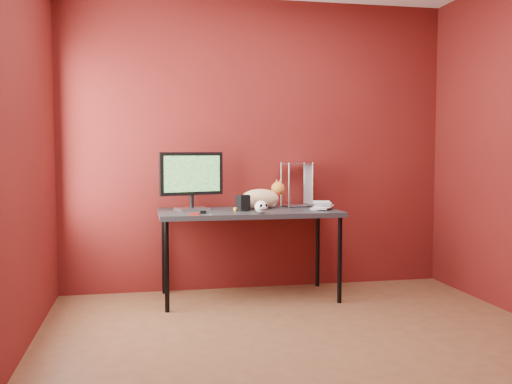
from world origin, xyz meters
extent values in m
cube|color=brown|center=(0.00, 0.00, 0.00)|extent=(3.50, 3.50, 0.01)
cube|color=#52100F|center=(0.00, 1.75, 1.30)|extent=(3.50, 0.02, 2.60)
cube|color=#52100F|center=(0.00, -1.75, 1.30)|extent=(3.50, 0.02, 2.60)
cube|color=#52100F|center=(-1.75, 0.00, 1.30)|extent=(0.02, 3.50, 2.60)
cube|color=black|center=(-0.15, 1.37, 0.73)|extent=(1.50, 0.70, 0.04)
cylinder|color=black|center=(-0.85, 1.07, 0.35)|extent=(0.04, 0.04, 0.71)
cylinder|color=black|center=(0.55, 1.07, 0.35)|extent=(0.04, 0.04, 0.71)
cylinder|color=black|center=(-0.85, 1.67, 0.35)|extent=(0.04, 0.04, 0.71)
cylinder|color=black|center=(0.55, 1.67, 0.35)|extent=(0.04, 0.04, 0.71)
cube|color=#A7A7AB|center=(-0.62, 1.48, 0.76)|extent=(0.30, 0.25, 0.02)
cylinder|color=black|center=(-0.62, 1.48, 0.83)|extent=(0.04, 0.04, 0.11)
cube|color=black|center=(-0.62, 1.48, 1.06)|extent=(0.55, 0.20, 0.36)
cube|color=#144D16|center=(-0.62, 1.48, 1.06)|extent=(0.48, 0.16, 0.30)
ellipsoid|color=orange|center=(-0.03, 1.48, 0.83)|extent=(0.40, 0.29, 0.17)
ellipsoid|color=orange|center=(-0.13, 1.45, 0.82)|extent=(0.21, 0.20, 0.14)
sphere|color=white|center=(0.07, 1.52, 0.81)|extent=(0.12, 0.12, 0.12)
sphere|color=orange|center=(0.14, 1.54, 0.92)|extent=(0.12, 0.12, 0.12)
cone|color=orange|center=(0.15, 1.51, 0.98)|extent=(0.04, 0.04, 0.05)
cone|color=orange|center=(0.14, 1.57, 0.98)|extent=(0.04, 0.04, 0.05)
cylinder|color=red|center=(0.12, 1.53, 0.87)|extent=(0.08, 0.08, 0.01)
cylinder|color=orange|center=(-0.21, 1.38, 0.77)|extent=(0.16, 0.15, 0.03)
ellipsoid|color=white|center=(-0.10, 1.09, 0.80)|extent=(0.10, 0.10, 0.10)
ellipsoid|color=black|center=(-0.12, 1.05, 0.81)|extent=(0.03, 0.01, 0.03)
ellipsoid|color=black|center=(-0.08, 1.05, 0.81)|extent=(0.03, 0.01, 0.03)
cube|color=black|center=(-0.10, 1.05, 0.79)|extent=(0.06, 0.02, 0.01)
cylinder|color=black|center=(-0.21, 1.32, 0.76)|extent=(0.12, 0.12, 0.02)
cube|color=black|center=(-0.21, 1.32, 0.82)|extent=(0.12, 0.12, 0.12)
imported|color=beige|center=(0.41, 1.35, 0.85)|extent=(0.23, 0.24, 0.20)
imported|color=beige|center=(0.41, 1.35, 1.05)|extent=(0.22, 0.24, 0.20)
imported|color=beige|center=(0.41, 1.35, 1.24)|extent=(0.21, 0.24, 0.20)
imported|color=beige|center=(0.41, 1.35, 1.44)|extent=(0.19, 0.23, 0.20)
cylinder|color=#A7A7AB|center=(0.22, 1.52, 0.95)|extent=(0.01, 0.01, 0.39)
cylinder|color=#A7A7AB|center=(0.45, 1.52, 0.95)|extent=(0.01, 0.01, 0.39)
cylinder|color=#A7A7AB|center=(0.22, 1.70, 0.95)|extent=(0.01, 0.01, 0.39)
cylinder|color=#A7A7AB|center=(0.45, 1.70, 0.95)|extent=(0.01, 0.01, 0.39)
cube|color=#A7A7AB|center=(0.33, 1.61, 0.76)|extent=(0.25, 0.22, 0.01)
cube|color=#A7A7AB|center=(0.33, 1.61, 1.13)|extent=(0.25, 0.22, 0.01)
cube|color=#A3120C|center=(-0.63, 1.08, 0.76)|extent=(0.08, 0.05, 0.02)
cube|color=black|center=(-0.56, 1.17, 0.76)|extent=(0.05, 0.03, 0.02)
cylinder|color=#A7A7AB|center=(-0.50, 1.09, 0.75)|extent=(0.05, 0.05, 0.00)
camera|label=1|loc=(-1.02, -3.32, 1.24)|focal=40.00mm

